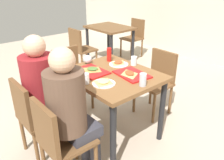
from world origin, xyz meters
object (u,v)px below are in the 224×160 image
(pizza_slice_d, at_px, (103,82))
(condiment_bottle, at_px, (109,54))
(tray_red_near, at_px, (91,71))
(foil_bundle, at_px, (88,59))
(tray_red_far, at_px, (132,74))
(plastic_cup_b, at_px, (86,79))
(main_table, at_px, (112,83))
(pizza_slice_b, at_px, (129,73))
(chair_near_right, at_px, (58,139))
(pizza_slice_c, at_px, (118,63))
(background_table, at_px, (110,33))
(person_in_red, at_px, (44,87))
(plastic_cup_a, at_px, (134,61))
(chair_near_left, at_px, (34,114))
(background_chair_far, at_px, (134,35))
(paper_plate_center, at_px, (119,64))
(pizza_slice_a, at_px, (92,69))
(soda_can, at_px, (143,80))
(paper_plate_near_edge, at_px, (104,83))
(chair_left_end, at_px, (71,74))
(chair_far_side, at_px, (158,78))
(background_chair_near, at_px, (80,47))
(person_in_brown_jacket, at_px, (71,107))

(pizza_slice_d, distance_m, condiment_bottle, 0.64)
(tray_red_near, xyz_separation_m, foil_bundle, (-0.24, 0.12, 0.04))
(tray_red_far, bearing_deg, plastic_cup_b, -107.04)
(main_table, relative_size, pizza_slice_b, 4.20)
(chair_near_right, relative_size, pizza_slice_b, 3.64)
(pizza_slice_c, xyz_separation_m, foil_bundle, (-0.25, -0.26, 0.03))
(background_table, bearing_deg, pizza_slice_d, -41.53)
(condiment_bottle, bearing_deg, plastic_cup_b, -59.57)
(person_in_red, bearing_deg, plastic_cup_b, 48.94)
(chair_near_right, xyz_separation_m, plastic_cup_a, (-0.27, 1.15, 0.34))
(chair_near_left, height_order, background_chair_far, same)
(paper_plate_center, xyz_separation_m, pizza_slice_a, (-0.04, -0.35, 0.02))
(main_table, bearing_deg, tray_red_far, 36.12)
(chair_near_left, distance_m, tray_red_far, 1.05)
(pizza_slice_d, xyz_separation_m, background_chair_far, (-2.00, 2.51, -0.31))
(pizza_slice_b, xyz_separation_m, foil_bundle, (-0.57, -0.12, 0.03))
(chair_near_right, distance_m, pizza_slice_a, 0.86)
(pizza_slice_d, bearing_deg, soda_can, 41.55)
(pizza_slice_d, height_order, foil_bundle, foil_bundle)
(chair_near_left, distance_m, paper_plate_near_edge, 0.75)
(chair_left_end, bearing_deg, chair_near_left, -51.82)
(plastic_cup_a, relative_size, foil_bundle, 1.00)
(tray_red_far, relative_size, pizza_slice_b, 1.56)
(tray_red_near, relative_size, pizza_slice_c, 1.73)
(soda_can, distance_m, foil_bundle, 0.82)
(chair_far_side, relative_size, plastic_cup_a, 8.41)
(pizza_slice_a, bearing_deg, plastic_cup_b, -48.07)
(person_in_red, relative_size, tray_red_near, 3.48)
(chair_far_side, relative_size, tray_red_near, 2.34)
(chair_near_left, height_order, background_chair_near, same)
(person_in_red, relative_size, background_table, 1.39)
(soda_can, bearing_deg, main_table, -177.13)
(chair_far_side, distance_m, background_chair_far, 2.39)
(chair_far_side, xyz_separation_m, chair_left_end, (-0.87, -0.80, 0.00))
(plastic_cup_b, bearing_deg, chair_far_side, 91.21)
(background_chair_near, bearing_deg, tray_red_far, -18.77)
(main_table, relative_size, chair_far_side, 1.15)
(plastic_cup_b, height_order, background_chair_near, plastic_cup_b)
(main_table, distance_m, soda_can, 0.45)
(soda_can, distance_m, background_chair_far, 3.23)
(chair_near_left, distance_m, chair_near_right, 0.48)
(chair_far_side, height_order, pizza_slice_c, chair_far_side)
(pizza_slice_b, height_order, background_table, pizza_slice_b)
(main_table, xyz_separation_m, tray_red_near, (-0.17, -0.14, 0.13))
(condiment_bottle, bearing_deg, chair_left_end, -157.72)
(background_table, xyz_separation_m, background_chair_far, (0.00, 0.73, -0.15))
(chair_far_side, bearing_deg, pizza_slice_d, -82.45)
(chair_near_left, relative_size, background_chair_near, 1.00)
(person_in_brown_jacket, distance_m, background_chair_near, 2.59)
(person_in_red, height_order, plastic_cup_a, person_in_red)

